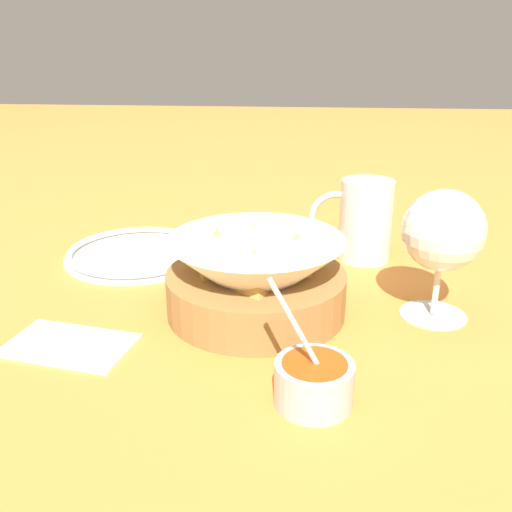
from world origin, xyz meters
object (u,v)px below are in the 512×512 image
object	(u,v)px
beer_mug	(364,223)
side_plate	(137,253)
wine_glass	(443,234)
sauce_cup	(314,381)
food_basket	(255,279)

from	to	relation	value
beer_mug	side_plate	distance (m)	0.33
side_plate	wine_glass	bearing A→B (deg)	159.05
sauce_cup	food_basket	bearing A→B (deg)	-68.99
side_plate	food_basket	bearing A→B (deg)	139.83
sauce_cup	side_plate	size ratio (longest dim) A/B	0.58
sauce_cup	wine_glass	distance (m)	0.24
beer_mug	sauce_cup	bearing A→B (deg)	78.47
food_basket	beer_mug	xyz separation A→B (m)	(-0.14, -0.18, 0.01)
wine_glass	beer_mug	size ratio (longest dim) A/B	1.27
sauce_cup	beer_mug	world-z (taller)	sauce_cup
food_basket	wine_glass	bearing A→B (deg)	-177.95
food_basket	side_plate	bearing A→B (deg)	-40.17
sauce_cup	wine_glass	world-z (taller)	wine_glass
food_basket	beer_mug	world-z (taller)	beer_mug
food_basket	sauce_cup	bearing A→B (deg)	111.01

